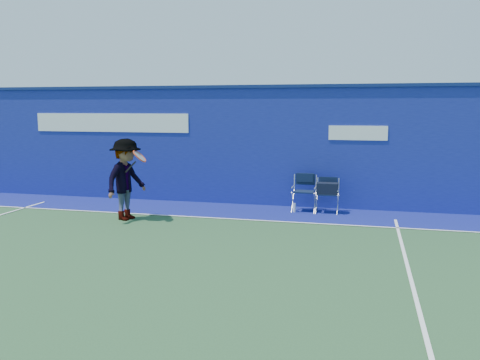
% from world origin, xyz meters
% --- Properties ---
extents(ground, '(80.00, 80.00, 0.00)m').
position_xyz_m(ground, '(0.00, 0.00, 0.00)').
color(ground, '#284C2A').
rests_on(ground, ground).
extents(stadium_wall, '(24.00, 0.50, 3.08)m').
position_xyz_m(stadium_wall, '(-0.00, 5.20, 1.55)').
color(stadium_wall, navy).
rests_on(stadium_wall, ground).
extents(out_of_bounds_strip, '(24.00, 1.80, 0.01)m').
position_xyz_m(out_of_bounds_strip, '(0.00, 4.10, 0.00)').
color(out_of_bounds_strip, navy).
rests_on(out_of_bounds_strip, ground).
extents(court_lines, '(24.00, 12.00, 0.01)m').
position_xyz_m(court_lines, '(0.00, 0.60, 0.01)').
color(court_lines, white).
rests_on(court_lines, out_of_bounds_strip).
extents(directors_chair_left, '(0.54, 0.50, 0.91)m').
position_xyz_m(directors_chair_left, '(2.38, 4.50, 0.30)').
color(directors_chair_left, silver).
rests_on(directors_chair_left, ground).
extents(directors_chair_right, '(0.51, 0.45, 0.85)m').
position_xyz_m(directors_chair_right, '(2.94, 4.43, 0.35)').
color(directors_chair_right, silver).
rests_on(directors_chair_right, ground).
extents(water_bottle, '(0.07, 0.07, 0.23)m').
position_xyz_m(water_bottle, '(2.17, 4.32, 0.11)').
color(water_bottle, silver).
rests_on(water_bottle, ground).
extents(tennis_player, '(1.04, 1.31, 1.83)m').
position_xyz_m(tennis_player, '(-1.41, 2.65, 0.92)').
color(tennis_player, '#EA4738').
rests_on(tennis_player, ground).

